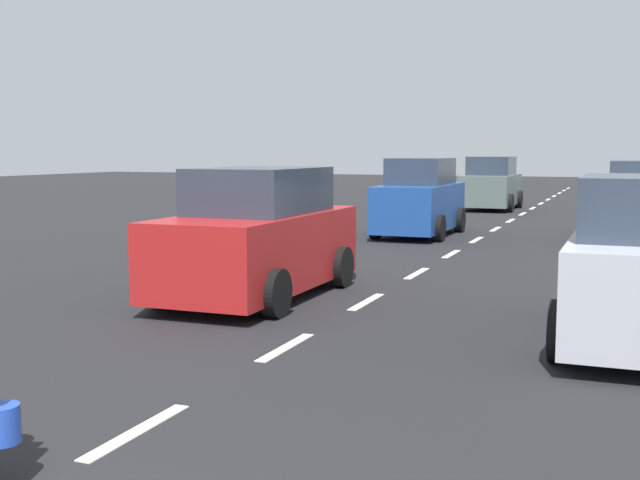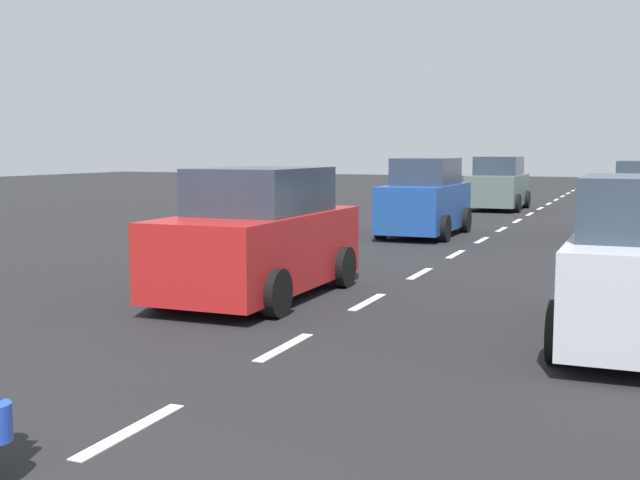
# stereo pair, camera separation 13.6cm
# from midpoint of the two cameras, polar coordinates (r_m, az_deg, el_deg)

# --- Properties ---
(ground_plane) EXTENTS (96.00, 96.00, 0.00)m
(ground_plane) POSITION_cam_midpoint_polar(r_m,az_deg,el_deg) (24.00, 13.06, 0.80)
(ground_plane) COLOR black
(lane_center_line) EXTENTS (0.14, 46.40, 0.01)m
(lane_center_line) POSITION_cam_midpoint_polar(r_m,az_deg,el_deg) (28.14, 14.43, 1.57)
(lane_center_line) COLOR silver
(lane_center_line) RESTS_ON ground
(car_oncoming_second) EXTENTS (1.87, 4.06, 2.07)m
(car_oncoming_second) POSITION_cam_midpoint_polar(r_m,az_deg,el_deg) (21.59, 7.67, 2.85)
(car_oncoming_second) COLOR #1E4799
(car_oncoming_second) RESTS_ON ground
(car_oncoming_lead) EXTENTS (2.03, 4.26, 2.01)m
(car_oncoming_lead) POSITION_cam_midpoint_polar(r_m,az_deg,el_deg) (12.45, -4.01, 0.20)
(car_oncoming_lead) COLOR red
(car_oncoming_lead) RESTS_ON ground
(car_oncoming_third) EXTENTS (2.07, 4.02, 2.03)m
(car_oncoming_third) POSITION_cam_midpoint_polar(r_m,az_deg,el_deg) (31.62, 12.67, 3.83)
(car_oncoming_third) COLOR slate
(car_oncoming_third) RESTS_ON ground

